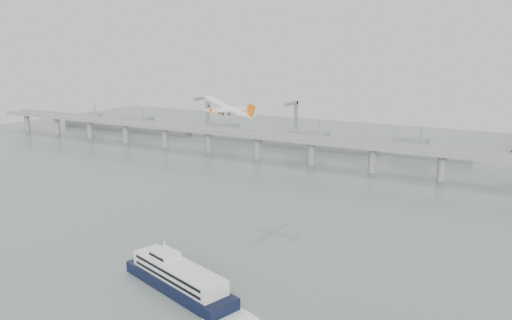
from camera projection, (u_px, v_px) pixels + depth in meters
The scene contains 5 objects.
ground at pixel (195, 264), 218.71m from camera, with size 900.00×900.00×0.00m, color slate.
bridge at pixel (346, 147), 385.70m from camera, with size 800.00×22.00×23.90m.
distant_fleet at pixel (224, 133), 516.99m from camera, with size 453.00×60.90×40.00m.
ferry at pixel (179, 278), 194.93m from camera, with size 91.83×37.35×17.79m.
airliner at pixel (228, 108), 283.61m from camera, with size 38.55×34.97×14.16m.
Camera 1 is at (122.53, -164.40, 92.72)m, focal length 35.00 mm.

